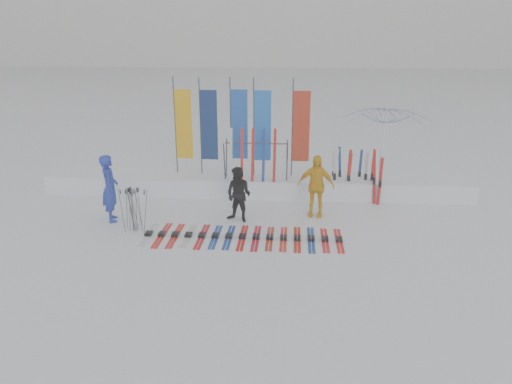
# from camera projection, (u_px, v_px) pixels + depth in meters

# --- Properties ---
(ground) EXTENTS (120.00, 120.00, 0.00)m
(ground) POSITION_uv_depth(u_px,v_px,m) (243.00, 249.00, 12.53)
(ground) COLOR white
(ground) RESTS_ON ground
(snow_bank) EXTENTS (14.00, 1.60, 0.60)m
(snow_bank) POSITION_uv_depth(u_px,v_px,m) (257.00, 184.00, 16.79)
(snow_bank) COLOR white
(snow_bank) RESTS_ON ground
(person_blue) EXTENTS (0.70, 0.83, 1.94)m
(person_blue) POSITION_uv_depth(u_px,v_px,m) (110.00, 188.00, 14.13)
(person_blue) COLOR #1B2FA0
(person_blue) RESTS_ON ground
(person_black) EXTENTS (0.95, 0.86, 1.59)m
(person_black) POSITION_uv_depth(u_px,v_px,m) (239.00, 195.00, 14.14)
(person_black) COLOR black
(person_black) RESTS_ON ground
(person_yellow) EXTENTS (1.14, 0.61, 1.84)m
(person_yellow) POSITION_uv_depth(u_px,v_px,m) (316.00, 186.00, 14.52)
(person_yellow) COLOR #F3B30F
(person_yellow) RESTS_ON ground
(tent_canopy) EXTENTS (3.70, 3.75, 2.82)m
(tent_canopy) POSITION_uv_depth(u_px,v_px,m) (384.00, 145.00, 17.36)
(tent_canopy) COLOR white
(tent_canopy) RESTS_ON ground
(ski_row) EXTENTS (5.24, 1.70, 0.07)m
(ski_row) POSITION_uv_depth(u_px,v_px,m) (242.00, 237.00, 13.20)
(ski_row) COLOR silver
(ski_row) RESTS_ON ground
(pole_cluster) EXTENTS (0.79, 0.57, 1.26)m
(pole_cluster) POSITION_uv_depth(u_px,v_px,m) (133.00, 209.00, 13.53)
(pole_cluster) COLOR #595B60
(pole_cluster) RESTS_ON ground
(feather_flags) EXTENTS (4.46, 0.23, 3.20)m
(feather_flags) POSITION_uv_depth(u_px,v_px,m) (238.00, 126.00, 16.36)
(feather_flags) COLOR #383A3F
(feather_flags) RESTS_ON ground
(ski_rack) EXTENTS (2.04, 0.80, 1.23)m
(ski_rack) POSITION_uv_depth(u_px,v_px,m) (256.00, 155.00, 16.07)
(ski_rack) COLOR #383A3F
(ski_rack) RESTS_ON ground
(upright_skis) EXTENTS (1.48, 1.10, 1.67)m
(upright_skis) POSITION_uv_depth(u_px,v_px,m) (357.00, 175.00, 16.04)
(upright_skis) COLOR red
(upright_skis) RESTS_ON ground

